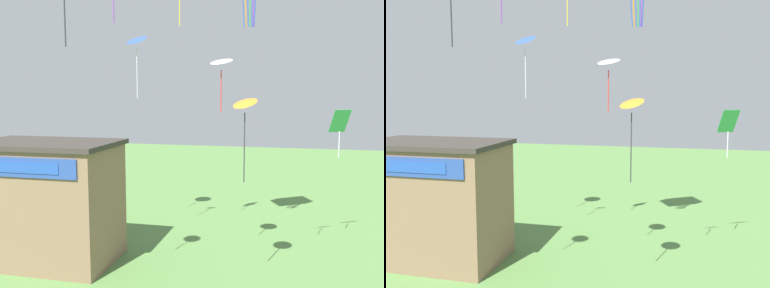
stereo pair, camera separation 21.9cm
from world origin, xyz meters
The scene contains 5 objects.
seaside_building centered at (-8.35, 11.05, 3.07)m, with size 7.08×4.51×6.10m.
kite_orange_delta centered at (1.64, 10.04, 7.93)m, with size 1.39×1.37×3.58m.
kite_white_delta centered at (0.32, 11.92, 9.85)m, with size 1.34×1.33×2.54m.
kite_blue_delta centered at (-5.55, 16.62, 11.52)m, with size 1.58×1.52×3.79m.
kite_green_diamond centered at (6.00, 16.31, 6.83)m, with size 1.15×1.00×2.58m.
Camera 1 is at (3.65, -7.62, 8.45)m, focal length 40.00 mm.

